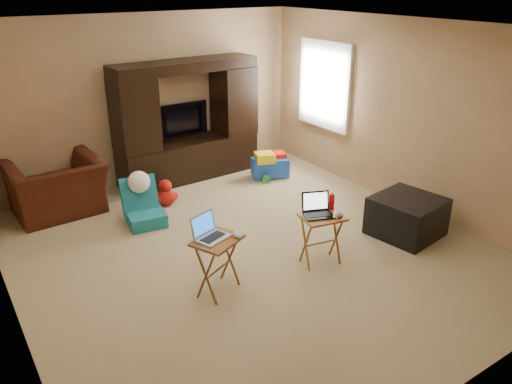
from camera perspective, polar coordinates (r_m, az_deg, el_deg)
floor at (r=5.93m, az=-1.08°, el=-6.47°), size 5.50×5.50×0.00m
ceiling at (r=5.17m, az=-1.30°, el=18.35°), size 5.50×5.50×0.00m
wall_back at (r=7.80m, az=-12.37°, el=10.23°), size 5.00×0.00×5.00m
wall_front at (r=3.62m, az=23.28°, el=-6.77°), size 5.00×0.00×5.00m
wall_right at (r=7.04m, az=16.39°, el=8.43°), size 0.00×5.50×5.50m
window_pane at (r=8.04m, az=7.92°, el=12.03°), size 0.00×1.20×1.20m
window_frame at (r=8.03m, az=7.81°, el=12.02°), size 0.06×1.14×1.34m
entertainment_center at (r=7.80m, az=-7.82°, el=8.01°), size 2.25×0.63×1.83m
television at (r=7.95m, az=-8.33°, el=7.99°), size 0.93×0.14×0.53m
recliner at (r=7.15m, az=-21.78°, el=0.46°), size 1.19×1.05×0.74m
child_rocker at (r=6.50m, az=-12.59°, el=-1.23°), size 0.53×0.58×0.61m
plush_toy at (r=7.05m, az=-10.27°, el=-0.05°), size 0.35×0.29×0.39m
push_toy at (r=7.93m, az=1.62°, el=3.19°), size 0.69×0.59×0.44m
ottoman at (r=6.42m, az=16.84°, el=-2.68°), size 0.85×0.85×0.48m
tray_table_left at (r=5.05m, az=-4.35°, el=-8.39°), size 0.57×0.53×0.60m
tray_table_right at (r=5.56m, az=7.45°, el=-5.42°), size 0.51×0.44×0.58m
laptop_left at (r=4.85m, az=-4.98°, el=-4.11°), size 0.38×0.35×0.24m
laptop_right at (r=5.37m, az=7.21°, el=-1.60°), size 0.38×0.35×0.24m
mouse_left at (r=4.91m, az=-2.13°, el=-4.89°), size 0.11×0.14×0.05m
mouse_right at (r=5.42m, az=9.49°, el=-2.60°), size 0.11×0.14×0.05m
water_bottle at (r=5.57m, az=8.64°, el=-1.09°), size 0.06×0.06×0.18m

